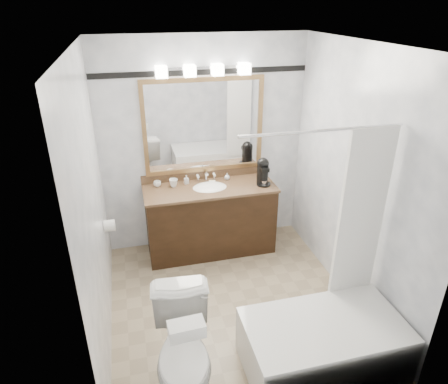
# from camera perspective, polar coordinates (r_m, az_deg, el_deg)

# --- Properties ---
(room) EXTENTS (2.42, 2.62, 2.52)m
(room) POSITION_cam_1_polar(r_m,az_deg,el_deg) (3.55, 1.32, -0.18)
(room) COLOR gray
(room) RESTS_ON ground
(vanity) EXTENTS (1.53, 0.58, 0.97)m
(vanity) POSITION_cam_1_polar(r_m,az_deg,el_deg) (4.81, -1.99, -3.70)
(vanity) COLOR black
(vanity) RESTS_ON ground
(mirror) EXTENTS (1.40, 0.04, 1.10)m
(mirror) POSITION_cam_1_polar(r_m,az_deg,el_deg) (4.63, -2.90, 9.37)
(mirror) COLOR #A07748
(mirror) RESTS_ON room
(vanity_light_bar) EXTENTS (1.02, 0.14, 0.12)m
(vanity_light_bar) POSITION_cam_1_polar(r_m,az_deg,el_deg) (4.44, -2.94, 17.04)
(vanity_light_bar) COLOR silver
(vanity_light_bar) RESTS_ON room
(accent_stripe) EXTENTS (2.40, 0.01, 0.06)m
(accent_stripe) POSITION_cam_1_polar(r_m,az_deg,el_deg) (4.51, -3.10, 16.74)
(accent_stripe) COLOR black
(accent_stripe) RESTS_ON room
(bathtub) EXTENTS (1.30, 0.75, 1.96)m
(bathtub) POSITION_cam_1_polar(r_m,az_deg,el_deg) (3.62, 14.20, -19.42)
(bathtub) COLOR white
(bathtub) RESTS_ON ground
(tp_roll) EXTENTS (0.11, 0.12, 0.12)m
(tp_roll) POSITION_cam_1_polar(r_m,az_deg,el_deg) (4.30, -16.04, -4.63)
(tp_roll) COLOR white
(tp_roll) RESTS_ON room
(toilet) EXTENTS (0.52, 0.83, 0.81)m
(toilet) POSITION_cam_1_polar(r_m,az_deg,el_deg) (3.25, -5.71, -21.86)
(toilet) COLOR white
(toilet) RESTS_ON ground
(tissue_box) EXTENTS (0.25, 0.14, 0.10)m
(tissue_box) POSITION_cam_1_polar(r_m,az_deg,el_deg) (2.77, -5.37, -18.92)
(tissue_box) COLOR white
(tissue_box) RESTS_ON toilet
(coffee_maker) EXTENTS (0.16, 0.21, 0.32)m
(coffee_maker) POSITION_cam_1_polar(r_m,az_deg,el_deg) (4.67, 5.57, 3.06)
(coffee_maker) COLOR black
(coffee_maker) RESTS_ON vanity
(cup_left) EXTENTS (0.10, 0.10, 0.07)m
(cup_left) POSITION_cam_1_polar(r_m,az_deg,el_deg) (4.68, -9.51, 1.15)
(cup_left) COLOR white
(cup_left) RESTS_ON vanity
(cup_right) EXTENTS (0.10, 0.10, 0.09)m
(cup_right) POSITION_cam_1_polar(r_m,az_deg,el_deg) (4.65, -7.22, 1.31)
(cup_right) COLOR white
(cup_right) RESTS_ON vanity
(soap_bottle_a) EXTENTS (0.06, 0.06, 0.10)m
(soap_bottle_a) POSITION_cam_1_polar(r_m,az_deg,el_deg) (4.70, -5.40, 1.78)
(soap_bottle_a) COLOR white
(soap_bottle_a) RESTS_ON vanity
(soap_bottle_b) EXTENTS (0.08, 0.08, 0.08)m
(soap_bottle_b) POSITION_cam_1_polar(r_m,az_deg,el_deg) (4.79, 0.45, 2.25)
(soap_bottle_b) COLOR white
(soap_bottle_b) RESTS_ON vanity
(soap_bar) EXTENTS (0.08, 0.07, 0.02)m
(soap_bar) POSITION_cam_1_polar(r_m,az_deg,el_deg) (4.73, -1.72, 1.49)
(soap_bar) COLOR beige
(soap_bar) RESTS_ON vanity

